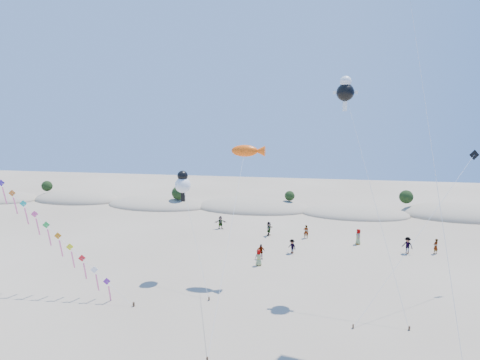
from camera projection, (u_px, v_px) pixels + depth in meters
name	position (u px, v px, depth m)	size (l,w,h in m)	color
dune_ridge	(259.00, 208.00, 65.26)	(145.30, 11.49, 5.57)	gray
fish_kite	(248.00, 151.00, 35.81)	(3.03, 14.36, 12.24)	#3F2D1E
cartoon_kite_low	(183.00, 183.00, 36.57)	(4.44, 5.74, 9.89)	#3F2D1E
cartoon_kite_high	(345.00, 91.00, 32.91)	(5.50, 7.82, 18.03)	#3F2D1E
dark_kite	(441.00, 202.00, 32.47)	(11.09, 10.49, 11.94)	#3F2D1E
beachgoers	(305.00, 238.00, 46.57)	(26.45, 13.32, 1.84)	slate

